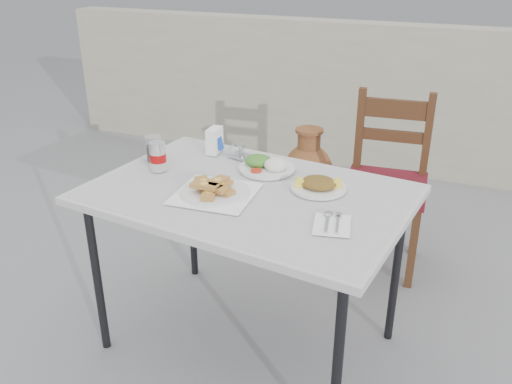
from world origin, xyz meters
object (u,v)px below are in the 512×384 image
at_px(cafe_table, 248,202).
at_px(salad_rice_plate, 266,165).
at_px(terracotta_urn, 307,176).
at_px(salad_chopped_plate, 318,185).
at_px(soda_can, 158,156).
at_px(condiment_caddy, 240,152).
at_px(chair, 386,181).
at_px(napkin_holder, 215,140).
at_px(pide_plate, 215,187).
at_px(cola_glass, 154,150).

xyz_separation_m(cafe_table, salad_rice_plate, (-0.01, 0.24, 0.08)).
bearing_deg(terracotta_urn, salad_chopped_plate, -70.99).
distance_m(salad_rice_plate, soda_can, 0.50).
height_order(salad_rice_plate, condiment_caddy, condiment_caddy).
bearing_deg(salad_chopped_plate, cafe_table, -154.92).
bearing_deg(chair, condiment_caddy, -138.38).
relative_size(napkin_holder, condiment_caddy, 1.11).
distance_m(pide_plate, salad_rice_plate, 0.35).
xyz_separation_m(cola_glass, condiment_caddy, (0.37, 0.19, -0.03)).
height_order(soda_can, condiment_caddy, soda_can).
relative_size(napkin_holder, chair, 0.12).
height_order(pide_plate, salad_rice_plate, pide_plate).
relative_size(pide_plate, chair, 0.34).
distance_m(pide_plate, soda_can, 0.39).
xyz_separation_m(salad_rice_plate, cola_glass, (-0.55, -0.09, 0.03)).
xyz_separation_m(cola_glass, chair, (0.99, 0.85, -0.34)).
height_order(cafe_table, napkin_holder, napkin_holder).
distance_m(salad_rice_plate, cola_glass, 0.56).
height_order(salad_chopped_plate, napkin_holder, napkin_holder).
xyz_separation_m(soda_can, napkin_holder, (0.13, 0.31, -0.00)).
xyz_separation_m(salad_chopped_plate, soda_can, (-0.74, -0.08, 0.05)).
bearing_deg(cola_glass, napkin_holder, 41.90).
bearing_deg(cola_glass, salad_chopped_plate, -1.76).
bearing_deg(salad_rice_plate, salad_chopped_plate, -22.12).
xyz_separation_m(pide_plate, cola_glass, (-0.45, 0.24, 0.02)).
height_order(soda_can, napkin_holder, soda_can).
relative_size(cafe_table, napkin_holder, 11.27).
relative_size(cafe_table, soda_can, 10.51).
xyz_separation_m(pide_plate, chair, (0.54, 1.09, -0.31)).
distance_m(pide_plate, terracotta_urn, 1.60).
xyz_separation_m(salad_chopped_plate, condiment_caddy, (-0.47, 0.22, 0.00)).
distance_m(cafe_table, chair, 1.11).
height_order(cafe_table, terracotta_urn, cafe_table).
bearing_deg(condiment_caddy, soda_can, -132.48).
distance_m(salad_chopped_plate, chair, 0.94).
distance_m(salad_chopped_plate, condiment_caddy, 0.52).
height_order(cafe_table, chair, chair).
bearing_deg(pide_plate, condiment_caddy, 101.08).
bearing_deg(cafe_table, condiment_caddy, 119.53).
xyz_separation_m(pide_plate, salad_chopped_plate, (0.38, 0.22, -0.01)).
distance_m(cafe_table, pide_plate, 0.17).
bearing_deg(pide_plate, salad_chopped_plate, 29.32).
distance_m(cafe_table, soda_can, 0.49).
xyz_separation_m(cola_glass, terracotta_urn, (0.39, 1.26, -0.57)).
bearing_deg(pide_plate, soda_can, 159.64).
bearing_deg(salad_chopped_plate, napkin_holder, 159.54).
height_order(cola_glass, chair, chair).
xyz_separation_m(cafe_table, terracotta_urn, (-0.17, 1.41, -0.46)).
relative_size(cafe_table, salad_rice_plate, 5.48).
relative_size(salad_chopped_plate, terracotta_urn, 0.37).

